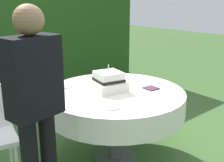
# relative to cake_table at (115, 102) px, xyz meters

# --- Properties ---
(ground_plane) EXTENTS (20.00, 20.00, 0.00)m
(ground_plane) POSITION_rel_cake_table_xyz_m (0.00, 0.00, -0.63)
(ground_plane) COLOR #3D602D
(foliage_hedge) EXTENTS (5.16, 0.47, 2.56)m
(foliage_hedge) POSITION_rel_cake_table_xyz_m (0.00, 2.63, 0.65)
(foliage_hedge) COLOR #234C19
(foliage_hedge) RESTS_ON ground_plane
(cake_table) EXTENTS (1.37, 1.37, 0.74)m
(cake_table) POSITION_rel_cake_table_xyz_m (0.00, 0.00, 0.00)
(cake_table) COLOR #4C4C51
(cake_table) RESTS_ON ground_plane
(wedding_cake) EXTENTS (0.36, 0.36, 0.26)m
(wedding_cake) POSITION_rel_cake_table_xyz_m (-0.04, 0.06, 0.20)
(wedding_cake) COLOR white
(wedding_cake) RESTS_ON cake_table
(serving_plate_near) EXTENTS (0.13, 0.13, 0.01)m
(serving_plate_near) POSITION_rel_cake_table_xyz_m (-0.32, -0.31, 0.12)
(serving_plate_near) COLOR white
(serving_plate_near) RESTS_ON cake_table
(serving_plate_far) EXTENTS (0.13, 0.13, 0.01)m
(serving_plate_far) POSITION_rel_cake_table_xyz_m (0.54, -0.08, 0.12)
(serving_plate_far) COLOR white
(serving_plate_far) RESTS_ON cake_table
(serving_plate_left) EXTENTS (0.14, 0.14, 0.01)m
(serving_plate_left) POSITION_rel_cake_table_xyz_m (-0.29, 0.43, 0.12)
(serving_plate_left) COLOR white
(serving_plate_left) RESTS_ON cake_table
(napkin_stack) EXTENTS (0.14, 0.14, 0.01)m
(napkin_stack) POSITION_rel_cake_table_xyz_m (0.31, -0.19, 0.12)
(napkin_stack) COLOR #4C2D47
(napkin_stack) RESTS_ON cake_table
(standing_person) EXTENTS (0.38, 0.25, 1.60)m
(standing_person) POSITION_rel_cake_table_xyz_m (-0.98, -0.26, 0.30)
(standing_person) COLOR black
(standing_person) RESTS_ON ground_plane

